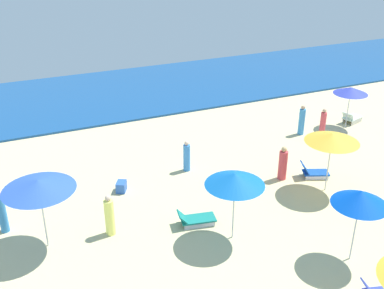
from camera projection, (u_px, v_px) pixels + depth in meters
name	position (u px, v px, depth m)	size (l,w,h in m)	color
ocean	(109.00, 94.00, 30.80)	(60.00, 10.18, 0.12)	navy
umbrella_0	(332.00, 138.00, 18.78)	(2.22, 2.22, 2.64)	silver
lounge_chair_0_0	(313.00, 172.00, 20.72)	(1.39, 1.03, 0.72)	silver
umbrella_1	(361.00, 198.00, 14.72)	(1.83, 1.83, 2.67)	silver
umbrella_2	(351.00, 91.00, 25.00)	(1.84, 1.84, 2.34)	silver
lounge_chair_2_0	(352.00, 118.00, 26.41)	(1.34, 0.97, 0.70)	silver
umbrella_4	(38.00, 185.00, 15.34)	(2.46, 2.46, 2.65)	silver
umbrella_6	(235.00, 179.00, 15.80)	(2.09, 2.09, 2.64)	silver
lounge_chair_6_0	(196.00, 219.00, 17.46)	(1.52, 0.88, 0.58)	silver
beachgoer_0	(110.00, 216.00, 16.70)	(0.40, 0.40, 1.63)	#F8F974
beachgoer_1	(283.00, 164.00, 20.39)	(0.45, 0.45, 1.57)	#D9444C
beachgoer_2	(187.00, 157.00, 21.11)	(0.44, 0.44, 1.48)	#3C86DA
beachgoer_3	(323.00, 125.00, 24.15)	(0.41, 0.41, 1.70)	#D74750
beachgoer_4	(2.00, 213.00, 16.84)	(0.35, 0.35, 1.67)	#3A89C9
beachgoer_5	(302.00, 121.00, 24.74)	(0.36, 0.36, 1.64)	#3D8DD3
cooler_box_0	(121.00, 186.00, 19.64)	(0.52, 0.38, 0.44)	blue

